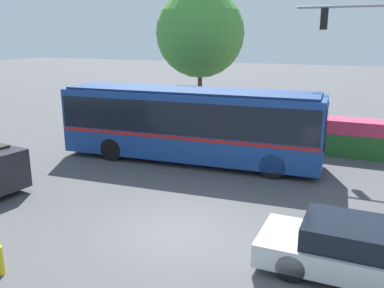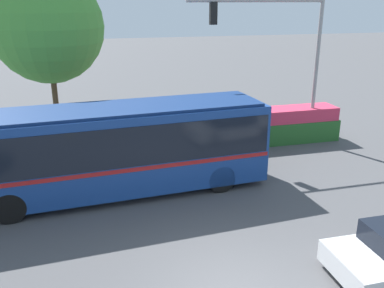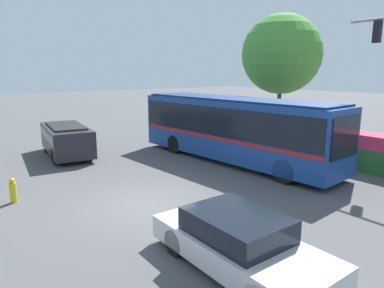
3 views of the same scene
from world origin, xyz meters
The scene contains 4 objects.
city_bus centered at (-2.43, 6.40, 1.80)m, with size 11.35×3.19×3.15m.
traffic_light_pole centered at (5.89, 9.91, 4.60)m, with size 6.34×0.24×6.82m.
flowering_hedge centered at (4.03, 10.17, 0.81)m, with size 9.66×1.35×1.65m.
street_tree_left centered at (-4.38, 12.29, 5.44)m, with size 4.87×4.87×7.89m.
Camera 2 is at (-3.11, -7.47, 6.59)m, focal length 39.03 mm.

